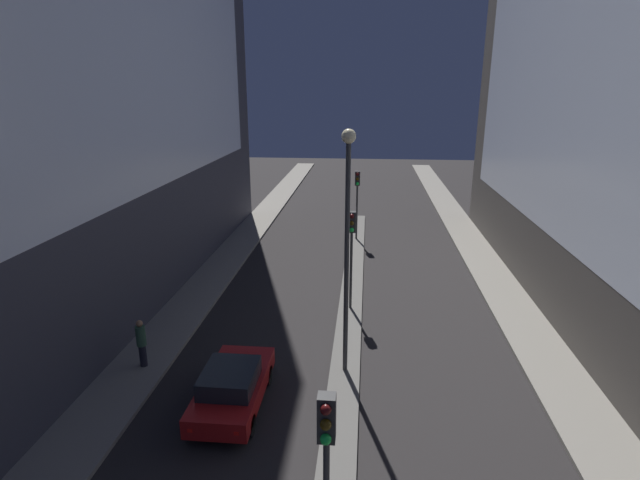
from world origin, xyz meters
TOP-DOWN VIEW (x-y plane):
  - median_strip at (0.00, 17.12)m, footprint 1.05×32.24m
  - traffic_light_near at (0.00, 3.31)m, footprint 0.32×0.42m
  - traffic_light_mid at (0.00, 16.48)m, footprint 0.32×0.42m
  - traffic_light_far at (0.00, 27.11)m, footprint 0.32×0.42m
  - street_lamp at (0.00, 11.36)m, footprint 0.45×0.45m
  - car_left_lane at (-3.38, 9.08)m, footprint 1.84×4.23m
  - pedestrian_on_left_sidewalk at (-7.10, 10.93)m, footprint 0.34×0.34m

SIDE VIEW (x-z plane):
  - median_strip at x=0.00m, z-range 0.00..0.14m
  - car_left_lane at x=-3.38m, z-range 0.01..1.48m
  - pedestrian_on_left_sidewalk at x=-7.10m, z-range 0.20..1.96m
  - traffic_light_near at x=0.00m, z-range 1.18..5.58m
  - traffic_light_mid at x=0.00m, z-range 1.18..5.58m
  - traffic_light_far at x=0.00m, z-range 1.18..5.58m
  - street_lamp at x=0.00m, z-range 1.25..9.49m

